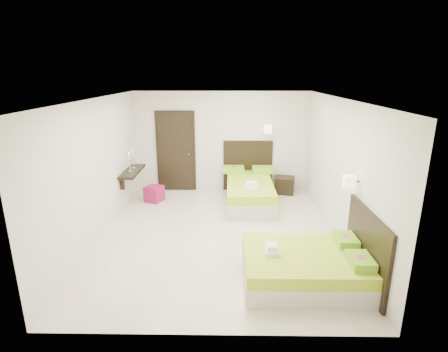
{
  "coord_description": "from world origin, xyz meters",
  "views": [
    {
      "loc": [
        0.2,
        -6.24,
        3.04
      ],
      "look_at": [
        0.1,
        0.3,
        1.1
      ],
      "focal_mm": 28.0,
      "sensor_mm": 36.0,
      "label": 1
    }
  ],
  "objects_px": {
    "bed_single": "(249,189)",
    "nightstand": "(284,185)",
    "ottoman": "(154,194)",
    "bed_double": "(310,265)"
  },
  "relations": [
    {
      "from": "nightstand",
      "to": "bed_double",
      "type": "bearing_deg",
      "value": -79.8
    },
    {
      "from": "bed_double",
      "to": "ottoman",
      "type": "bearing_deg",
      "value": 131.84
    },
    {
      "from": "bed_single",
      "to": "bed_double",
      "type": "relative_size",
      "value": 1.18
    },
    {
      "from": "bed_single",
      "to": "ottoman",
      "type": "bearing_deg",
      "value": 178.94
    },
    {
      "from": "ottoman",
      "to": "bed_single",
      "type": "bearing_deg",
      "value": -1.06
    },
    {
      "from": "bed_double",
      "to": "nightstand",
      "type": "relative_size",
      "value": 3.75
    },
    {
      "from": "bed_single",
      "to": "ottoman",
      "type": "height_order",
      "value": "bed_single"
    },
    {
      "from": "nightstand",
      "to": "ottoman",
      "type": "relative_size",
      "value": 1.28
    },
    {
      "from": "bed_single",
      "to": "nightstand",
      "type": "relative_size",
      "value": 4.42
    },
    {
      "from": "bed_double",
      "to": "nightstand",
      "type": "xyz_separation_m",
      "value": [
        0.24,
        4.07,
        -0.06
      ]
    }
  ]
}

